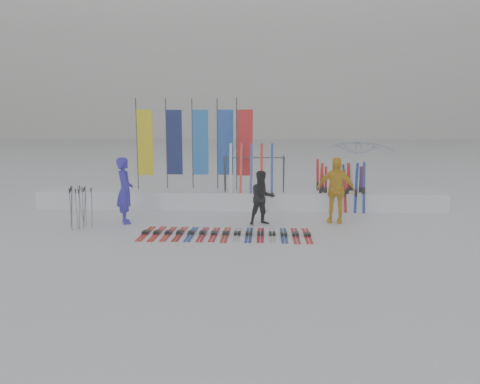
# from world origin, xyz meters

# --- Properties ---
(ground) EXTENTS (120.00, 120.00, 0.00)m
(ground) POSITION_xyz_m (0.00, 0.00, 0.00)
(ground) COLOR white
(ground) RESTS_ON ground
(snow_bank) EXTENTS (14.00, 1.60, 0.60)m
(snow_bank) POSITION_xyz_m (0.00, 4.60, 0.30)
(snow_bank) COLOR white
(snow_bank) RESTS_ON ground
(person_blue) EXTENTS (0.74, 0.85, 1.97)m
(person_blue) POSITION_xyz_m (-3.24, 1.82, 0.98)
(person_blue) COLOR #2A1FBA
(person_blue) RESTS_ON ground
(person_black) EXTENTS (0.93, 0.83, 1.59)m
(person_black) POSITION_xyz_m (0.84, 1.84, 0.79)
(person_black) COLOR black
(person_black) RESTS_ON ground
(person_yellow) EXTENTS (1.24, 0.77, 1.96)m
(person_yellow) POSITION_xyz_m (3.02, 2.25, 0.98)
(person_yellow) COLOR #E9AE0F
(person_yellow) RESTS_ON ground
(tent_canopy) EXTENTS (2.67, 2.72, 2.40)m
(tent_canopy) POSITION_xyz_m (4.21, 5.09, 1.20)
(tent_canopy) COLOR white
(tent_canopy) RESTS_ON ground
(ski_row) EXTENTS (4.52, 1.70, 0.07)m
(ski_row) POSITION_xyz_m (-0.12, 0.52, 0.04)
(ski_row) COLOR red
(ski_row) RESTS_ON ground
(pole_cluster) EXTENTS (0.67, 0.65, 1.23)m
(pole_cluster) POSITION_xyz_m (-4.34, 1.09, 0.60)
(pole_cluster) COLOR #595B60
(pole_cluster) RESTS_ON ground
(feather_flags) EXTENTS (4.11, 0.29, 3.20)m
(feather_flags) POSITION_xyz_m (-1.50, 4.82, 2.24)
(feather_flags) COLOR #383A3F
(feather_flags) RESTS_ON ground
(ski_rack) EXTENTS (2.04, 0.80, 1.23)m
(ski_rack) POSITION_xyz_m (0.55, 4.20, 1.38)
(ski_rack) COLOR #383A3F
(ski_rack) RESTS_ON ground
(upright_skis) EXTENTS (1.52, 1.12, 1.69)m
(upright_skis) POSITION_xyz_m (3.67, 4.27, 0.77)
(upright_skis) COLOR red
(upright_skis) RESTS_ON ground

